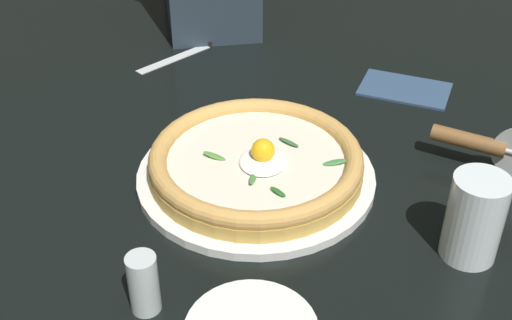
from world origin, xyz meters
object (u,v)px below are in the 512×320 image
drinking_glass (473,223)px  folded_napkin (405,88)px  pizza (256,161)px  pizza_cutter (483,144)px  pepper_shaker (144,284)px  table_knife (206,45)px

drinking_glass → folded_napkin: (-0.38, -0.06, -0.04)m
pizza → folded_napkin: (-0.28, 0.20, -0.03)m
pizza_cutter → pepper_shaker: (0.31, -0.37, -0.00)m
pizza_cutter → folded_napkin: size_ratio=1.09×
table_knife → drinking_glass: size_ratio=1.82×
pizza_cutter → folded_napkin: (-0.20, -0.09, -0.03)m
drinking_glass → pepper_shaker: 0.37m
table_knife → folded_napkin: bearing=73.2°
pizza → pepper_shaker: bearing=-18.0°
pizza → pizza_cutter: pizza_cutter is taller
drinking_glass → folded_napkin: 0.38m
table_knife → drinking_glass: bearing=40.7°
pepper_shaker → pizza_cutter: bearing=130.3°
drinking_glass → pepper_shaker: drinking_glass is taller
pizza_cutter → table_knife: bearing=-124.7°
drinking_glass → pizza: bearing=-110.9°
folded_napkin → pepper_shaker: pepper_shaker is taller
folded_napkin → pepper_shaker: (0.52, -0.28, 0.03)m
drinking_glass → pepper_shaker: (0.14, -0.34, -0.01)m
table_knife → pepper_shaker: bearing=6.9°
pizza_cutter → pepper_shaker: bearing=-49.7°
pizza → folded_napkin: bearing=144.4°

